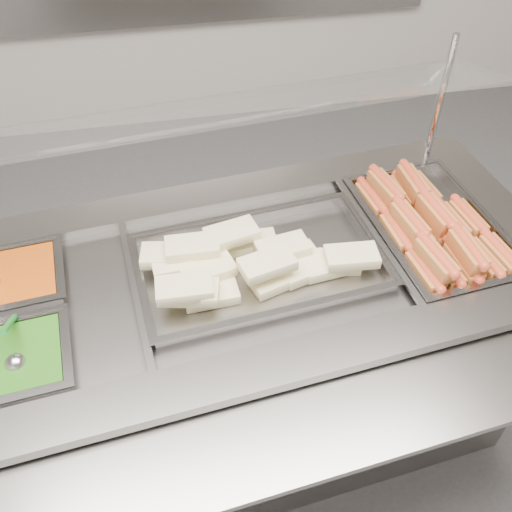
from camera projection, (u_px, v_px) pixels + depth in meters
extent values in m
cube|color=slate|center=(242.00, 359.00, 1.75)|extent=(1.67, 0.84, 0.78)
cube|color=gray|center=(278.00, 365.00, 1.25)|extent=(1.68, 0.30, 0.03)
cube|color=gray|center=(210.00, 196.00, 1.68)|extent=(1.68, 0.30, 0.03)
cube|color=gray|center=(502.00, 211.00, 1.63)|extent=(0.17, 0.52, 0.03)
cube|color=black|center=(240.00, 295.00, 1.54)|extent=(1.49, 0.66, 0.02)
cube|color=gray|center=(376.00, 236.00, 1.54)|extent=(0.07, 0.51, 0.01)
cube|color=gray|center=(135.00, 289.00, 1.40)|extent=(0.07, 0.51, 0.01)
cube|color=gray|center=(301.00, 431.00, 1.17)|extent=(1.62, 0.39, 0.02)
cylinder|color=silver|center=(440.00, 100.00, 1.66)|extent=(0.02, 0.02, 0.39)
cube|color=silver|center=(215.00, 111.00, 1.34)|extent=(1.49, 0.42, 0.08)
cube|color=#BF460A|center=(8.00, 287.00, 1.45)|extent=(0.27, 0.22, 0.08)
cube|color=#12560D|center=(8.00, 369.00, 1.27)|extent=(0.27, 0.22, 0.08)
cube|color=#A65323|center=(424.00, 274.00, 1.45)|extent=(0.06, 0.14, 0.05)
cylinder|color=red|center=(426.00, 269.00, 1.44)|extent=(0.04, 0.15, 0.03)
cube|color=#A65323|center=(396.00, 235.00, 1.56)|extent=(0.06, 0.14, 0.05)
cylinder|color=red|center=(397.00, 230.00, 1.55)|extent=(0.04, 0.15, 0.03)
cube|color=#A65323|center=(371.00, 201.00, 1.67)|extent=(0.06, 0.14, 0.05)
cylinder|color=red|center=(372.00, 195.00, 1.65)|extent=(0.05, 0.15, 0.03)
cube|color=#A65323|center=(443.00, 270.00, 1.47)|extent=(0.06, 0.14, 0.05)
cylinder|color=red|center=(445.00, 265.00, 1.45)|extent=(0.05, 0.15, 0.03)
cube|color=#A65323|center=(414.00, 231.00, 1.57)|extent=(0.07, 0.14, 0.05)
cylinder|color=red|center=(415.00, 226.00, 1.56)|extent=(0.05, 0.15, 0.03)
cube|color=#A65323|center=(389.00, 197.00, 1.68)|extent=(0.06, 0.14, 0.05)
cylinder|color=red|center=(390.00, 192.00, 1.66)|extent=(0.04, 0.15, 0.03)
cube|color=#A65323|center=(463.00, 265.00, 1.48)|extent=(0.06, 0.14, 0.05)
cylinder|color=red|center=(464.00, 260.00, 1.46)|extent=(0.04, 0.15, 0.03)
cube|color=#A65323|center=(432.00, 227.00, 1.58)|extent=(0.06, 0.14, 0.05)
cylinder|color=red|center=(434.00, 222.00, 1.57)|extent=(0.05, 0.15, 0.03)
cube|color=#A65323|center=(406.00, 193.00, 1.69)|extent=(0.06, 0.14, 0.05)
cylinder|color=red|center=(407.00, 188.00, 1.68)|extent=(0.04, 0.15, 0.03)
cube|color=#A65323|center=(481.00, 261.00, 1.49)|extent=(0.06, 0.14, 0.05)
cylinder|color=red|center=(483.00, 256.00, 1.48)|extent=(0.05, 0.15, 0.03)
cube|color=#A65323|center=(450.00, 223.00, 1.60)|extent=(0.06, 0.14, 0.05)
cylinder|color=red|center=(452.00, 218.00, 1.58)|extent=(0.04, 0.15, 0.03)
cube|color=#A65323|center=(423.00, 190.00, 1.70)|extent=(0.06, 0.14, 0.05)
cylinder|color=red|center=(424.00, 185.00, 1.69)|extent=(0.05, 0.15, 0.03)
cube|color=#A65323|center=(500.00, 256.00, 1.50)|extent=(0.06, 0.14, 0.05)
cylinder|color=red|center=(502.00, 251.00, 1.49)|extent=(0.05, 0.15, 0.03)
cube|color=#A65323|center=(467.00, 220.00, 1.61)|extent=(0.06, 0.14, 0.05)
cylinder|color=red|center=(469.00, 214.00, 1.59)|extent=(0.05, 0.15, 0.03)
cube|color=#A65323|center=(436.00, 260.00, 1.43)|extent=(0.07, 0.14, 0.05)
cylinder|color=red|center=(437.00, 254.00, 1.41)|extent=(0.05, 0.15, 0.03)
cube|color=#A65323|center=(409.00, 222.00, 1.53)|extent=(0.07, 0.14, 0.05)
cylinder|color=red|center=(411.00, 217.00, 1.51)|extent=(0.05, 0.15, 0.03)
cube|color=#A65323|center=(385.00, 188.00, 1.63)|extent=(0.07, 0.14, 0.05)
cylinder|color=red|center=(386.00, 183.00, 1.62)|extent=(0.05, 0.15, 0.03)
cube|color=#A65323|center=(467.00, 252.00, 1.45)|extent=(0.05, 0.14, 0.05)
cylinder|color=red|center=(469.00, 246.00, 1.43)|extent=(0.04, 0.15, 0.03)
cube|color=#A65323|center=(436.00, 214.00, 1.55)|extent=(0.06, 0.14, 0.05)
cylinder|color=red|center=(437.00, 209.00, 1.54)|extent=(0.05, 0.15, 0.03)
cube|color=#A65323|center=(413.00, 183.00, 1.65)|extent=(0.05, 0.14, 0.05)
cylinder|color=red|center=(414.00, 178.00, 1.64)|extent=(0.03, 0.15, 0.03)
cube|color=beige|center=(211.00, 294.00, 1.40)|extent=(0.14, 0.08, 0.03)
cube|color=beige|center=(203.00, 274.00, 1.44)|extent=(0.14, 0.08, 0.03)
cube|color=beige|center=(334.00, 262.00, 1.48)|extent=(0.15, 0.10, 0.03)
cube|color=beige|center=(293.00, 259.00, 1.48)|extent=(0.15, 0.10, 0.03)
cube|color=beige|center=(328.00, 265.00, 1.47)|extent=(0.14, 0.09, 0.03)
cube|color=beige|center=(306.00, 269.00, 1.45)|extent=(0.15, 0.11, 0.03)
cube|color=beige|center=(276.00, 279.00, 1.43)|extent=(0.15, 0.11, 0.03)
cube|color=beige|center=(251.00, 243.00, 1.53)|extent=(0.13, 0.08, 0.03)
cube|color=beige|center=(167.00, 255.00, 1.45)|extent=(0.14, 0.10, 0.03)
cube|color=beige|center=(352.00, 256.00, 1.45)|extent=(0.14, 0.09, 0.03)
cube|color=beige|center=(208.00, 270.00, 1.42)|extent=(0.15, 0.11, 0.03)
cube|color=beige|center=(179.00, 263.00, 1.43)|extent=(0.14, 0.09, 0.03)
cube|color=beige|center=(190.00, 292.00, 1.36)|extent=(0.15, 0.10, 0.03)
cube|color=beige|center=(283.00, 248.00, 1.47)|extent=(0.14, 0.10, 0.03)
cube|color=beige|center=(184.00, 288.00, 1.34)|extent=(0.14, 0.08, 0.03)
cube|color=beige|center=(267.00, 264.00, 1.39)|extent=(0.15, 0.11, 0.03)
cube|color=beige|center=(232.00, 234.00, 1.47)|extent=(0.15, 0.10, 0.03)
cube|color=beige|center=(192.00, 247.00, 1.43)|extent=(0.14, 0.08, 0.03)
sphere|color=silver|center=(16.00, 364.00, 1.24)|extent=(0.05, 0.05, 0.05)
cylinder|color=#167B26|center=(9.00, 324.00, 1.25)|extent=(0.03, 0.12, 0.10)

